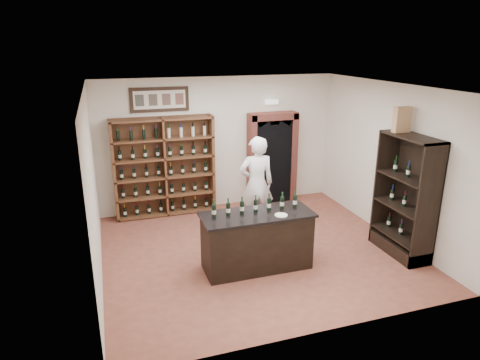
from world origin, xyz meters
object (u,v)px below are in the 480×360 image
counter_bottle_0 (214,211)px  wine_crate (402,120)px  wine_shelf (164,167)px  shopkeeper (256,184)px  tasting_counter (257,241)px  side_cabinet (404,214)px

counter_bottle_0 → wine_crate: size_ratio=0.67×
counter_bottle_0 → wine_shelf: bearing=97.6°
shopkeeper → wine_shelf: bearing=-36.5°
wine_shelf → shopkeeper: bearing=-41.0°
tasting_counter → counter_bottle_0: bearing=173.9°
side_cabinet → wine_crate: wine_crate is taller
counter_bottle_0 → shopkeeper: (1.26, 1.43, -0.13)m
counter_bottle_0 → wine_crate: (3.40, -0.07, 1.32)m
tasting_counter → side_cabinet: side_cabinet is taller
tasting_counter → side_cabinet: size_ratio=0.85×
counter_bottle_0 → wine_crate: wine_crate is taller
counter_bottle_0 → shopkeeper: size_ratio=0.15×
side_cabinet → wine_crate: 1.70m
wine_shelf → wine_crate: (3.78, -2.92, 1.32)m
tasting_counter → shopkeeper: shopkeeper is taller
tasting_counter → wine_crate: size_ratio=4.20×
tasting_counter → wine_crate: wine_crate is taller
tasting_counter → shopkeeper: (0.54, 1.51, 0.49)m
wine_shelf → shopkeeper: size_ratio=1.12×
wine_shelf → tasting_counter: bearing=-69.4°
tasting_counter → wine_crate: 3.30m
shopkeeper → tasting_counter: bearing=74.8°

